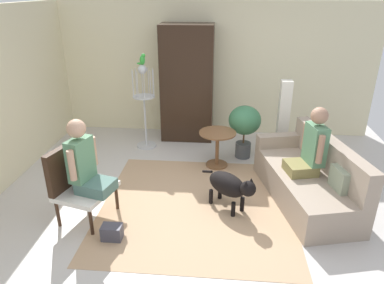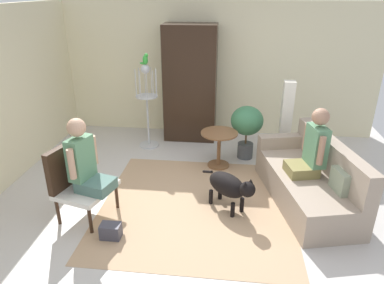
# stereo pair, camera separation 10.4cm
# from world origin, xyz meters

# --- Properties ---
(ground_plane) EXTENTS (6.82, 6.82, 0.00)m
(ground_plane) POSITION_xyz_m (0.00, 0.00, 0.00)
(ground_plane) COLOR beige
(back_wall) EXTENTS (6.29, 0.12, 2.52)m
(back_wall) POSITION_xyz_m (0.00, 2.80, 1.26)
(back_wall) COLOR beige
(back_wall) RESTS_ON ground
(area_rug) EXTENTS (2.55, 2.59, 0.01)m
(area_rug) POSITION_xyz_m (-0.02, -0.01, 0.00)
(area_rug) COLOR tan
(area_rug) RESTS_ON ground
(couch) EXTENTS (1.23, 2.04, 0.87)m
(couch) POSITION_xyz_m (1.50, 0.32, 0.31)
(couch) COLOR gray
(couch) RESTS_ON ground
(armchair) EXTENTS (0.74, 0.80, 0.97)m
(armchair) POSITION_xyz_m (-1.50, -0.35, 0.54)
(armchair) COLOR #382316
(armchair) RESTS_ON ground
(person_on_couch) EXTENTS (0.51, 0.50, 0.91)m
(person_on_couch) POSITION_xyz_m (1.47, 0.29, 0.81)
(person_on_couch) COLOR olive
(person_on_armchair) EXTENTS (0.55, 0.50, 0.92)m
(person_on_armchair) POSITION_xyz_m (-1.34, -0.39, 0.80)
(person_on_armchair) COLOR #4A6E65
(round_end_table) EXTENTS (0.59, 0.59, 0.60)m
(round_end_table) POSITION_xyz_m (0.23, 1.20, 0.40)
(round_end_table) COLOR brown
(round_end_table) RESTS_ON ground
(dog) EXTENTS (0.71, 0.66, 0.57)m
(dog) POSITION_xyz_m (0.42, -0.03, 0.36)
(dog) COLOR black
(dog) RESTS_ON ground
(bird_cage_stand) EXTENTS (0.39, 0.39, 1.51)m
(bird_cage_stand) POSITION_xyz_m (-1.10, 1.87, 0.78)
(bird_cage_stand) COLOR silver
(bird_cage_stand) RESTS_ON ground
(parrot) EXTENTS (0.17, 0.10, 0.19)m
(parrot) POSITION_xyz_m (-1.09, 1.87, 1.60)
(parrot) COLOR green
(parrot) RESTS_ON bird_cage_stand
(potted_plant) EXTENTS (0.54, 0.54, 0.92)m
(potted_plant) POSITION_xyz_m (0.67, 1.58, 0.62)
(potted_plant) COLOR #4C5156
(potted_plant) RESTS_ON ground
(column_lamp) EXTENTS (0.20, 0.20, 1.35)m
(column_lamp) POSITION_xyz_m (1.31, 1.63, 0.67)
(column_lamp) COLOR #4C4742
(column_lamp) RESTS_ON ground
(armoire_cabinet) EXTENTS (0.96, 0.56, 2.14)m
(armoire_cabinet) POSITION_xyz_m (-0.38, 2.39, 1.07)
(armoire_cabinet) COLOR black
(armoire_cabinet) RESTS_ON ground
(handbag) EXTENTS (0.24, 0.16, 0.19)m
(handbag) POSITION_xyz_m (-0.95, -0.79, 0.09)
(handbag) COLOR #3F3F4C
(handbag) RESTS_ON ground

